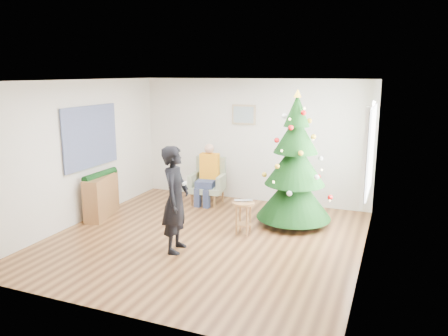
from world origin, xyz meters
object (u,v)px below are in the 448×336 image
at_px(christmas_tree, 295,165).
at_px(standing_man, 176,199).
at_px(armchair, 208,187).
at_px(console, 101,196).
at_px(stool, 243,217).

relative_size(christmas_tree, standing_man, 1.48).
bearing_deg(christmas_tree, armchair, 162.70).
bearing_deg(standing_man, console, 56.12).
height_order(christmas_tree, standing_man, christmas_tree).
height_order(stool, console, console).
height_order(armchair, console, armchair).
relative_size(standing_man, console, 1.65).
distance_m(stool, console, 2.84).
bearing_deg(stool, console, -177.16).
bearing_deg(console, christmas_tree, 1.49).
xyz_separation_m(armchair, standing_man, (0.57, -2.50, 0.47)).
xyz_separation_m(standing_man, console, (-2.11, 0.93, -0.43)).
bearing_deg(armchair, stool, -54.28).
xyz_separation_m(christmas_tree, standing_man, (-1.41, -1.88, -0.27)).
relative_size(stool, console, 0.57).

